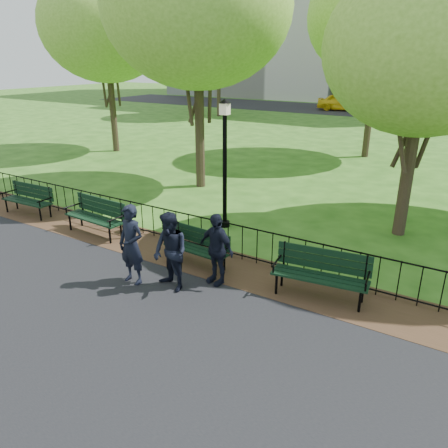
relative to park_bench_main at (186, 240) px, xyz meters
The scene contains 19 objects.
ground 1.42m from the park_bench_main, 68.12° to the right, with size 120.00×120.00×0.00m, color #295616.
asphalt_path 4.66m from the park_bench_main, 84.02° to the right, with size 60.00×9.20×0.01m, color black.
dirt_strip 0.81m from the park_bench_main, 31.87° to the left, with size 60.00×1.60×0.01m, color #3C2A18.
far_street 33.81m from the park_bench_main, 89.18° to the left, with size 70.00×9.00×0.01m, color black.
iron_fence 0.94m from the park_bench_main, 58.92° to the left, with size 24.06×0.06×1.00m.
park_bench_main is the anchor object (origin of this frame).
park_bench_left_a 3.19m from the park_bench_main, behind, with size 1.96×0.70×1.10m.
park_bench_left_b 6.21m from the park_bench_main, behind, with size 1.84×0.65×1.03m.
park_bench_right_a 3.30m from the park_bench_main, ahead, with size 1.99×0.85×1.10m.
lamppost 2.90m from the park_bench_main, 100.90° to the left, with size 0.33×0.33×3.62m.
tree_near_w 8.73m from the park_bench_main, 122.03° to the left, with size 6.45×6.45×8.99m.
tree_near_e 7.42m from the park_bench_main, 49.48° to the left, with size 5.01×5.01×6.98m.
tree_mid_w 15.22m from the park_bench_main, 141.78° to the left, with size 6.26×6.26×8.72m.
tree_far_c 15.45m from the park_bench_main, 88.60° to the left, with size 6.57×6.57×9.15m.
tree_far_w 28.54m from the park_bench_main, 121.14° to the left, with size 6.64×6.64×9.25m.
person_left 1.50m from the park_bench_main, 105.03° to the right, with size 0.64×0.42×1.76m, color black.
person_mid 1.35m from the park_bench_main, 67.00° to the right, with size 0.82×0.43×1.70m, color black.
person_right 1.28m from the park_bench_main, 22.46° to the right, with size 0.94×0.38×1.60m, color black.
taxi 33.85m from the park_bench_main, 101.84° to the left, with size 1.75×4.36×1.49m, color yellow.
Camera 1 is at (5.35, -6.40, 4.64)m, focal length 35.00 mm.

